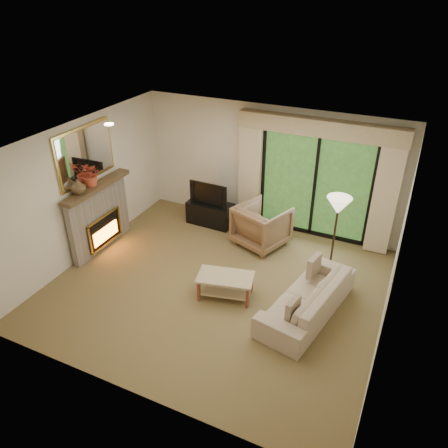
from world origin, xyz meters
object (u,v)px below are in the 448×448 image
at_px(armchair, 262,225).
at_px(coffee_table, 225,286).
at_px(sofa, 307,297).
at_px(media_console, 210,213).

xyz_separation_m(armchair, coffee_table, (0.05, -1.82, -0.22)).
xyz_separation_m(sofa, coffee_table, (-1.35, -0.18, -0.09)).
relative_size(media_console, coffee_table, 1.07).
bearing_deg(media_console, sofa, -34.13).
distance_m(armchair, coffee_table, 1.84).
relative_size(sofa, coffee_table, 2.23).
bearing_deg(coffee_table, sofa, -5.38).
bearing_deg(armchair, sofa, 150.32).
relative_size(media_console, sofa, 0.48).
height_order(sofa, coffee_table, sofa).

